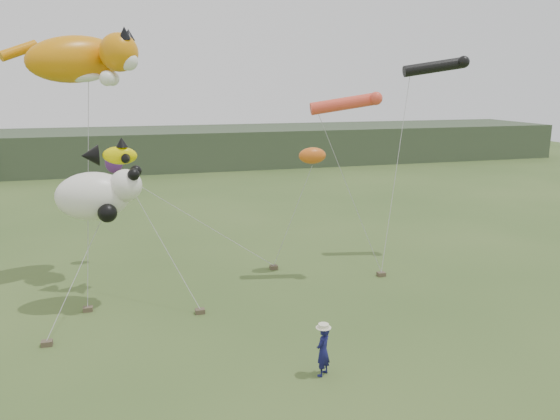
# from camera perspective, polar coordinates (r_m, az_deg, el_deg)

# --- Properties ---
(ground) EXTENTS (120.00, 120.00, 0.00)m
(ground) POSITION_cam_1_polar(r_m,az_deg,el_deg) (19.15, 1.39, -14.61)
(ground) COLOR #385123
(ground) RESTS_ON ground
(headland) EXTENTS (90.00, 13.00, 4.00)m
(headland) POSITION_cam_1_polar(r_m,az_deg,el_deg) (61.30, -14.00, 6.16)
(headland) COLOR #2D3D28
(headland) RESTS_ON ground
(festival_attendant) EXTENTS (0.71, 0.68, 1.63)m
(festival_attendant) POSITION_cam_1_polar(r_m,az_deg,el_deg) (17.49, 4.52, -14.48)
(festival_attendant) COLOR #14154C
(festival_attendant) RESTS_ON ground
(sandbag_anchors) EXTENTS (14.71, 5.89, 0.19)m
(sandbag_anchors) POSITION_cam_1_polar(r_m,az_deg,el_deg) (23.47, -7.18, -9.06)
(sandbag_anchors) COLOR brown
(sandbag_anchors) RESTS_ON ground
(cat_kite) EXTENTS (5.88, 3.84, 2.53)m
(cat_kite) POSITION_cam_1_polar(r_m,az_deg,el_deg) (26.05, -19.68, 14.68)
(cat_kite) COLOR orange
(cat_kite) RESTS_ON ground
(fish_kite) EXTENTS (2.39, 1.59, 1.22)m
(fish_kite) POSITION_cam_1_polar(r_m,az_deg,el_deg) (24.18, -17.43, 5.52)
(fish_kite) COLOR #E3D701
(fish_kite) RESTS_ON ground
(tube_kites) EXTENTS (8.86, 3.50, 2.72)m
(tube_kites) POSITION_cam_1_polar(r_m,az_deg,el_deg) (26.99, 12.31, 12.88)
(tube_kites) COLOR black
(tube_kites) RESTS_ON ground
(panda_kite) EXTENTS (3.36, 2.17, 2.09)m
(panda_kite) POSITION_cam_1_polar(r_m,az_deg,el_deg) (22.65, -18.45, 1.51)
(panda_kite) COLOR white
(panda_kite) RESTS_ON ground
(misc_kites) EXTENTS (10.08, 4.37, 1.40)m
(misc_kites) POSITION_cam_1_polar(r_m,az_deg,el_deg) (26.18, -4.93, 5.38)
(misc_kites) COLOR #D66018
(misc_kites) RESTS_ON ground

